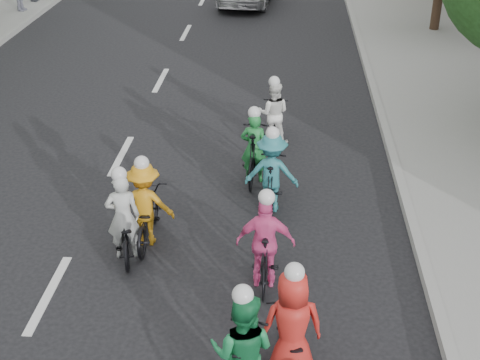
# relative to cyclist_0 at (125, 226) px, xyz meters

# --- Properties ---
(ground) EXTENTS (120.00, 120.00, 0.00)m
(ground) POSITION_rel_cyclist_0_xyz_m (-1.00, -1.21, -0.55)
(ground) COLOR black
(ground) RESTS_ON ground
(sidewalk_right) EXTENTS (4.00, 80.00, 0.15)m
(sidewalk_right) POSITION_rel_cyclist_0_xyz_m (7.00, 8.79, -0.47)
(sidewalk_right) COLOR gray
(sidewalk_right) RESTS_ON ground
(curb_right) EXTENTS (0.18, 80.00, 0.18)m
(curb_right) POSITION_rel_cyclist_0_xyz_m (5.05, 8.79, -0.46)
(curb_right) COLOR #999993
(curb_right) RESTS_ON ground
(cyclist_0) EXTENTS (0.88, 1.69, 1.72)m
(cyclist_0) POSITION_rel_cyclist_0_xyz_m (0.00, 0.00, 0.00)
(cyclist_0) COLOR black
(cyclist_0) RESTS_ON ground
(cyclist_1) EXTENTS (0.93, 1.80, 1.88)m
(cyclist_1) POSITION_rel_cyclist_0_xyz_m (2.23, -3.20, 0.16)
(cyclist_1) COLOR black
(cyclist_1) RESTS_ON ground
(cyclist_2) EXTENTS (1.01, 1.73, 1.70)m
(cyclist_2) POSITION_rel_cyclist_0_xyz_m (0.28, 0.43, 0.07)
(cyclist_2) COLOR black
(cyclist_2) RESTS_ON ground
(cyclist_3) EXTENTS (0.94, 1.63, 1.74)m
(cyclist_3) POSITION_rel_cyclist_0_xyz_m (2.42, -0.63, 0.09)
(cyclist_3) COLOR black
(cyclist_3) RESTS_ON ground
(cyclist_4) EXTENTS (0.90, 1.69, 1.84)m
(cyclist_4) POSITION_rel_cyclist_0_xyz_m (2.84, -2.65, 0.09)
(cyclist_4) COLOR black
(cyclist_4) RESTS_ON ground
(cyclist_5) EXTENTS (0.62, 1.90, 1.65)m
(cyclist_5) POSITION_rel_cyclist_0_xyz_m (2.03, 2.93, 0.06)
(cyclist_5) COLOR black
(cyclist_5) RESTS_ON ground
(cyclist_6) EXTENTS (0.76, 1.70, 1.63)m
(cyclist_6) POSITION_rel_cyclist_0_xyz_m (2.38, 4.80, 0.02)
(cyclist_6) COLOR black
(cyclist_6) RESTS_ON ground
(cyclist_7) EXTENTS (1.05, 1.72, 1.73)m
(cyclist_7) POSITION_rel_cyclist_0_xyz_m (2.43, 1.75, 0.12)
(cyclist_7) COLOR black
(cyclist_7) RESTS_ON ground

